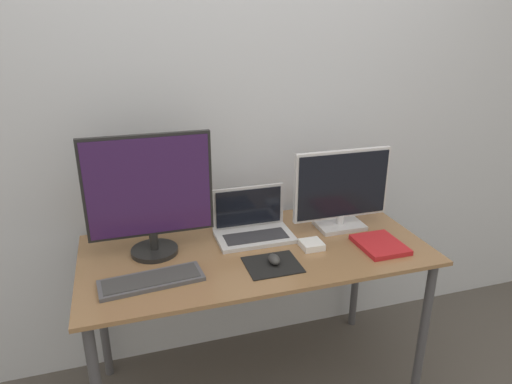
{
  "coord_description": "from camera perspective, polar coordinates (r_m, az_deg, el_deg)",
  "views": [
    {
      "loc": [
        -0.52,
        -1.33,
        1.7
      ],
      "look_at": [
        0.01,
        0.37,
        1.02
      ],
      "focal_mm": 32.0,
      "sensor_mm": 36.0,
      "label": 1
    }
  ],
  "objects": [
    {
      "name": "monitor_left",
      "position": [
        1.89,
        -13.16,
        -0.25
      ],
      "size": [
        0.51,
        0.2,
        0.51
      ],
      "color": "black",
      "rests_on": "desk"
    },
    {
      "name": "desk",
      "position": [
        2.03,
        -0.01,
        -9.19
      ],
      "size": [
        1.48,
        0.71,
        0.76
      ],
      "color": "olive",
      "rests_on": "ground_plane"
    },
    {
      "name": "wall_back",
      "position": [
        2.21,
        -3.24,
        9.24
      ],
      "size": [
        7.0,
        0.05,
        2.5
      ],
      "color": "silver",
      "rests_on": "ground_plane"
    },
    {
      "name": "mouse",
      "position": [
        1.86,
        2.28,
        -8.4
      ],
      "size": [
        0.04,
        0.07,
        0.04
      ],
      "color": "#333333",
      "rests_on": "mousepad"
    },
    {
      "name": "power_brick",
      "position": [
        2.0,
        6.96,
        -6.56
      ],
      "size": [
        0.09,
        0.09,
        0.03
      ],
      "color": "white",
      "rests_on": "desk"
    },
    {
      "name": "keyboard",
      "position": [
        1.79,
        -12.93,
        -10.72
      ],
      "size": [
        0.4,
        0.17,
        0.02
      ],
      "color": "#4C4C51",
      "rests_on": "desk"
    },
    {
      "name": "monitor_right",
      "position": [
        2.15,
        10.68,
        0.22
      ],
      "size": [
        0.47,
        0.15,
        0.38
      ],
      "color": "silver",
      "rests_on": "desk"
    },
    {
      "name": "mousepad",
      "position": [
        1.86,
        2.08,
        -9.07
      ],
      "size": [
        0.22,
        0.19,
        0.0
      ],
      "color": "black",
      "rests_on": "desk"
    },
    {
      "name": "laptop",
      "position": [
        2.08,
        -0.48,
        -4.05
      ],
      "size": [
        0.34,
        0.21,
        0.21
      ],
      "color": "silver",
      "rests_on": "desk"
    },
    {
      "name": "book",
      "position": [
        2.07,
        15.22,
        -6.38
      ],
      "size": [
        0.19,
        0.22,
        0.02
      ],
      "color": "red",
      "rests_on": "desk"
    }
  ]
}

